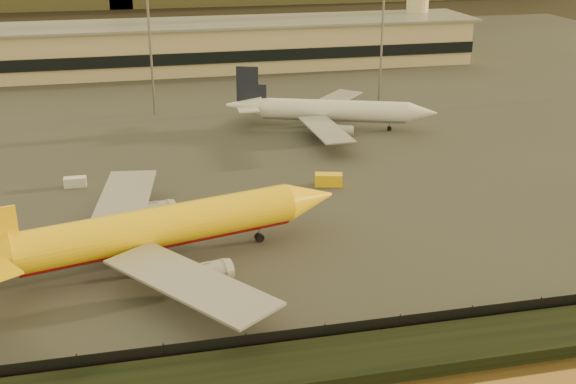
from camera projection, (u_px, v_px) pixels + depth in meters
The scene contains 10 objects.
ground at pixel (278, 287), 84.32m from camera, with size 900.00×900.00×0.00m, color black.
embankment at pixel (316, 365), 68.63m from camera, with size 320.00×7.00×1.40m, color black.
tarmac at pixel (194, 95), 170.51m from camera, with size 320.00×220.00×0.20m, color #2D2D2D.
perimeter_fence at pixel (305, 337), 72.04m from camera, with size 300.00×0.05×2.20m, color black.
terminal_building at pixel (127, 49), 193.00m from camera, with size 202.00×25.00×12.60m.
apron_light_masts at pixel (273, 41), 149.74m from camera, with size 152.20×12.20×25.40m.
dhl_cargo_jet at pixel (153, 230), 87.85m from camera, with size 49.86×47.89×15.04m.
white_narrowbody_jet at pixel (330, 111), 143.14m from camera, with size 40.81×38.67×12.09m.
gse_vehicle_yellow at pixel (329, 180), 114.34m from camera, with size 4.31×1.94×1.94m, color yellow.
gse_vehicle_white at pixel (75, 182), 113.93m from camera, with size 3.44×1.55×1.55m, color silver.
Camera 1 is at (-15.37, -72.83, 41.14)m, focal length 45.00 mm.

